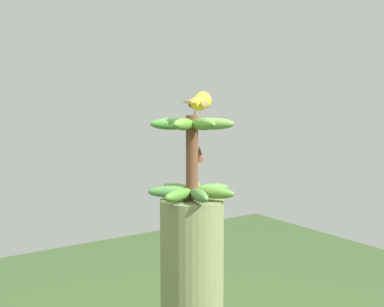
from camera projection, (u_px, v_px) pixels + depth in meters
name	position (u px, v px, depth m)	size (l,w,h in m)	color
banana_bunch	(192.00, 158.00, 1.61)	(0.33, 0.33, 0.32)	brown
perched_bird	(201.00, 102.00, 1.64)	(0.15, 0.20, 0.09)	#C68933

